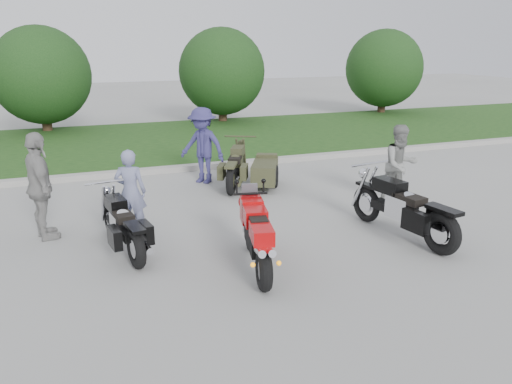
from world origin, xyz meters
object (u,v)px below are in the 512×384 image
object	(u,v)px
cruiser_left	(124,228)
person_denim	(203,146)
cruiser_sidecar	(253,170)
person_stripe	(130,192)
sportbike_red	(257,235)
person_back	(40,187)
person_grey	(400,165)
cruiser_right	(406,212)

from	to	relation	value
cruiser_left	person_denim	world-z (taller)	person_denim
cruiser_sidecar	person_stripe	size ratio (longest dim) A/B	1.41
sportbike_red	person_stripe	bearing A→B (deg)	136.42
person_denim	sportbike_red	bearing A→B (deg)	-48.54
sportbike_red	person_back	bearing A→B (deg)	152.53
person_grey	person_back	size ratio (longest dim) A/B	0.90
person_back	cruiser_right	bearing A→B (deg)	-123.95
cruiser_sidecar	person_stripe	xyz separation A→B (m)	(-3.10, -2.03, 0.35)
sportbike_red	person_back	xyz separation A→B (m)	(-3.06, 2.54, 0.39)
sportbike_red	person_grey	distance (m)	4.53
cruiser_sidecar	cruiser_left	bearing A→B (deg)	-112.37
person_back	cruiser_left	bearing A→B (deg)	-145.73
cruiser_sidecar	person_grey	size ratio (longest dim) A/B	1.28
sportbike_red	cruiser_left	distance (m)	2.29
sportbike_red	person_stripe	distance (m)	2.79
person_back	sportbike_red	bearing A→B (deg)	-142.94
cruiser_sidecar	person_grey	world-z (taller)	person_grey
cruiser_left	person_denim	xyz separation A→B (m)	(2.34, 3.77, 0.50)
person_denim	person_back	distance (m)	4.45
cruiser_sidecar	person_denim	distance (m)	1.40
cruiser_sidecar	person_denim	bearing A→B (deg)	166.97
cruiser_sidecar	person_grey	bearing A→B (deg)	-16.22
person_back	person_denim	bearing A→B (deg)	-67.05
person_stripe	person_grey	size ratio (longest dim) A/B	0.91
person_grey	cruiser_right	bearing A→B (deg)	-121.42
person_denim	cruiser_right	bearing A→B (deg)	-16.69
cruiser_right	sportbike_red	bearing A→B (deg)	177.16
cruiser_right	person_grey	bearing A→B (deg)	48.92
cruiser_sidecar	person_back	size ratio (longest dim) A/B	1.15
person_stripe	person_grey	bearing A→B (deg)	-160.95
person_stripe	person_grey	distance (m)	5.61
sportbike_red	cruiser_right	bearing A→B (deg)	17.79
person_stripe	person_back	world-z (taller)	person_back
sportbike_red	person_grey	size ratio (longest dim) A/B	1.18
person_denim	person_grey	bearing A→B (deg)	5.64
cruiser_right	cruiser_sidecar	distance (m)	4.28
cruiser_sidecar	person_back	bearing A→B (deg)	-132.29
cruiser_right	person_stripe	xyz separation A→B (m)	(-4.47, 2.03, 0.27)
person_denim	person_back	bearing A→B (deg)	-96.51
person_grey	person_denim	distance (m)	4.70
sportbike_red	cruiser_sidecar	distance (m)	4.61
person_grey	person_denim	bearing A→B (deg)	139.61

